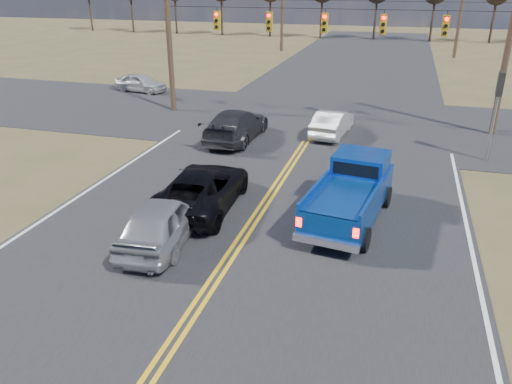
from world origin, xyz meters
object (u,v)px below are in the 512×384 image
(pickup_truck, at_px, (351,193))
(cross_car_west, at_px, (140,83))
(silver_suv, at_px, (162,221))
(black_suv, at_px, (202,188))
(white_car_queue, at_px, (332,123))
(dgrey_car_queue, at_px, (236,125))

(pickup_truck, bearing_deg, cross_car_west, 143.14)
(silver_suv, bearing_deg, cross_car_west, -65.05)
(silver_suv, xyz_separation_m, black_suv, (0.19, 2.72, -0.02))
(cross_car_west, bearing_deg, silver_suv, -141.22)
(pickup_truck, height_order, white_car_queue, pickup_truck)
(pickup_truck, relative_size, cross_car_west, 1.45)
(silver_suv, distance_m, black_suv, 2.73)
(pickup_truck, distance_m, black_suv, 5.12)
(black_suv, distance_m, cross_car_west, 20.41)
(dgrey_car_queue, bearing_deg, black_suv, 101.19)
(cross_car_west, bearing_deg, pickup_truck, -125.90)
(pickup_truck, xyz_separation_m, silver_suv, (-5.28, -3.18, -0.23))
(silver_suv, distance_m, cross_car_west, 22.61)
(silver_suv, height_order, cross_car_west, silver_suv)
(dgrey_car_queue, height_order, cross_car_west, dgrey_car_queue)
(pickup_truck, distance_m, silver_suv, 6.17)
(pickup_truck, bearing_deg, silver_suv, -141.11)
(pickup_truck, bearing_deg, dgrey_car_queue, 138.72)
(silver_suv, xyz_separation_m, cross_car_west, (-11.31, 19.58, -0.09))
(silver_suv, xyz_separation_m, dgrey_car_queue, (-1.19, 10.65, 0.02))
(black_suv, bearing_deg, cross_car_west, -58.17)
(black_suv, xyz_separation_m, cross_car_west, (-11.50, 16.86, -0.07))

